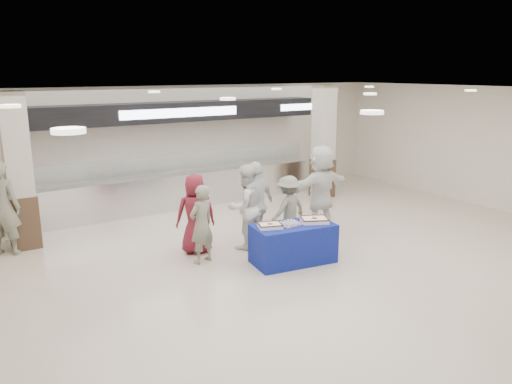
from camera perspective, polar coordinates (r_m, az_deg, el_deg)
ground at (r=9.26m, az=5.22°, el=-9.14°), size 14.00×14.00×0.00m
serving_line at (r=13.42m, az=-8.93°, el=3.12°), size 8.70×0.85×2.80m
column_left at (r=11.17m, az=-25.49°, el=1.75°), size 0.55×0.55×3.20m
column_right at (r=14.47m, az=7.70°, el=5.41°), size 0.55×0.55×3.20m
display_table at (r=9.59m, az=4.27°, el=-5.89°), size 1.64×0.99×0.75m
sheet_cake_left at (r=9.27m, az=1.60°, el=-3.81°), size 0.52×0.46×0.09m
sheet_cake_right at (r=9.66m, az=6.69°, el=-3.15°), size 0.62×0.57×0.10m
cupcake_tray at (r=9.44m, az=3.96°, el=-3.59°), size 0.42×0.33×0.07m
civilian_maroon at (r=10.03m, az=-6.91°, el=-2.48°), size 0.91×0.73×1.61m
soldier_a at (r=9.49m, az=-6.24°, el=-3.69°), size 0.64×0.51×1.52m
chef_tall at (r=10.20m, az=-1.19°, el=-1.70°), size 0.90×0.72×1.75m
chef_short at (r=10.26m, az=0.04°, el=-1.46°), size 1.14×0.80×1.80m
soldier_b at (r=10.61m, az=3.70°, el=-1.98°), size 1.01×0.68×1.44m
civilian_white at (r=11.36m, az=7.39°, el=0.38°), size 1.87×0.68×1.98m
soldier_bg at (r=11.01m, az=-27.01°, el=-1.63°), size 0.84×0.76×1.92m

